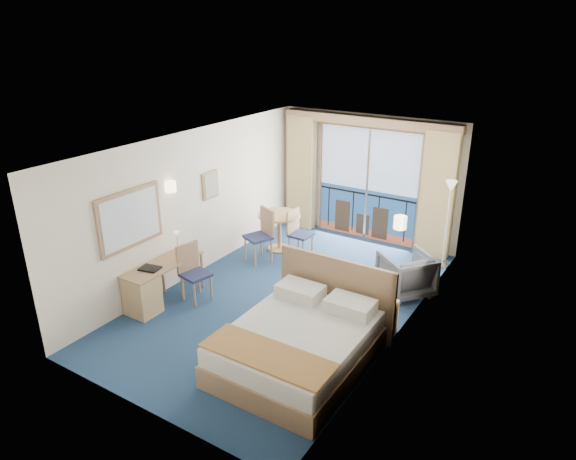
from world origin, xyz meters
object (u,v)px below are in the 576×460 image
object	(u,v)px
bed	(300,342)
floor_lamp	(449,202)
desk	(147,289)
desk_chair	(192,269)
table_chair_b	(262,232)
nightstand	(380,318)
round_table	(279,223)
armchair	(406,274)
table_chair_a	(297,230)

from	to	relation	value
bed	floor_lamp	bearing A→B (deg)	79.45
desk	floor_lamp	bearing A→B (deg)	49.42
desk_chair	table_chair_b	xyz separation A→B (m)	(0.13, 1.88, 0.05)
nightstand	round_table	size ratio (longest dim) A/B	0.63
armchair	desk_chair	world-z (taller)	desk_chair
nightstand	armchair	xyz separation A→B (m)	(-0.12, 1.42, 0.10)
bed	round_table	bearing A→B (deg)	127.16
table_chair_a	floor_lamp	bearing A→B (deg)	-65.48
nightstand	desk	bearing A→B (deg)	-158.74
armchair	table_chair_a	distance (m)	2.46
armchair	round_table	world-z (taller)	round_table
desk_chair	table_chair_a	xyz separation A→B (m)	(0.59, 2.47, -0.02)
desk	round_table	bearing A→B (deg)	81.26
floor_lamp	table_chair_b	world-z (taller)	floor_lamp
desk_chair	table_chair_b	size ratio (longest dim) A/B	0.93
nightstand	table_chair_b	xyz separation A→B (m)	(-3.01, 1.22, 0.33)
armchair	table_chair_b	bearing A→B (deg)	-47.02
armchair	table_chair_b	world-z (taller)	table_chair_b
nightstand	desk_chair	distance (m)	3.22
armchair	round_table	xyz separation A→B (m)	(-2.89, 0.42, 0.22)
desk_chair	round_table	world-z (taller)	desk_chair
armchair	table_chair_b	xyz separation A→B (m)	(-2.89, -0.20, 0.23)
bed	table_chair_a	bearing A→B (deg)	121.67
nightstand	desk_chair	bearing A→B (deg)	-167.98
bed	table_chair_a	distance (m)	3.60
round_table	floor_lamp	bearing A→B (deg)	17.99
desk_chair	armchair	bearing A→B (deg)	-43.17
bed	nightstand	bearing A→B (deg)	62.55
desk	desk_chair	xyz separation A→B (m)	(0.37, 0.70, 0.18)
bed	armchair	bearing A→B (deg)	78.68
armchair	desk_chair	xyz separation A→B (m)	(-3.01, -2.09, 0.19)
nightstand	table_chair_a	xyz separation A→B (m)	(-2.55, 1.80, 0.27)
desk	table_chair_a	distance (m)	3.31
nightstand	bed	bearing A→B (deg)	-117.45
floor_lamp	round_table	xyz separation A→B (m)	(-3.12, -1.01, -0.71)
bed	desk	distance (m)	2.85
bed	armchair	size ratio (longest dim) A/B	2.75
desk_chair	round_table	xyz separation A→B (m)	(0.12, 2.51, 0.03)
floor_lamp	table_chair_a	xyz separation A→B (m)	(-2.66, -1.06, -0.76)
bed	floor_lamp	distance (m)	4.30
desk	round_table	size ratio (longest dim) A/B	1.69
bed	desk	size ratio (longest dim) A/B	1.53
armchair	desk	xyz separation A→B (m)	(-3.39, -2.78, 0.01)
floor_lamp	table_chair_b	size ratio (longest dim) A/B	1.60
nightstand	round_table	bearing A→B (deg)	148.53
floor_lamp	round_table	distance (m)	3.36
armchair	round_table	size ratio (longest dim) A/B	0.94
desk_chair	nightstand	bearing A→B (deg)	-65.86
desk	desk_chair	bearing A→B (deg)	61.86
floor_lamp	table_chair_a	distance (m)	2.96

